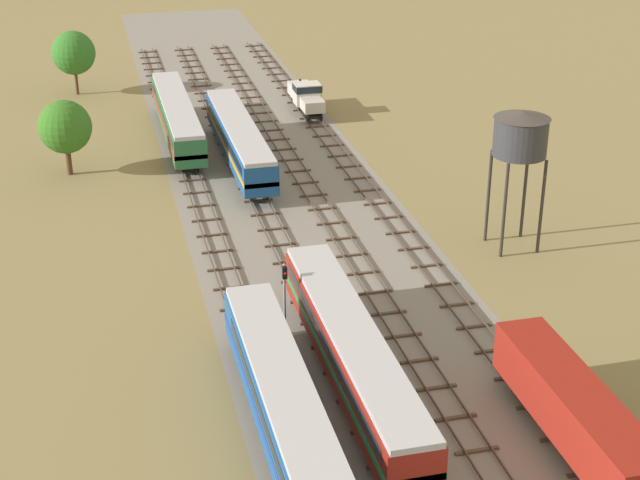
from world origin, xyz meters
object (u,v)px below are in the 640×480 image
object	(u,v)px
diesel_railcar_far_left_near	(283,398)
shunter_loco_centre_farther	(306,95)
freight_boxcar_centre_nearest	(575,410)
passenger_coach_left_midfar	(239,138)
water_tower	(521,135)
signal_post_nearest	(285,290)
passenger_coach_left_mid	(353,351)
passenger_coach_far_left_far	(177,116)

from	to	relation	value
diesel_railcar_far_left_near	shunter_loco_centre_farther	xyz separation A→B (m)	(14.23, 55.42, -0.59)
freight_boxcar_centre_nearest	passenger_coach_left_midfar	bearing A→B (deg)	101.65
freight_boxcar_centre_nearest	shunter_loco_centre_farther	bearing A→B (deg)	90.01
water_tower	shunter_loco_centre_farther	bearing A→B (deg)	101.49
shunter_loco_centre_farther	freight_boxcar_centre_nearest	bearing A→B (deg)	-89.99
diesel_railcar_far_left_near	signal_post_nearest	size ratio (longest dim) A/B	4.17
signal_post_nearest	water_tower	bearing A→B (deg)	24.49
diesel_railcar_far_left_near	passenger_coach_left_midfar	xyz separation A→B (m)	(4.74, 41.59, 0.02)
water_tower	signal_post_nearest	world-z (taller)	water_tower
passenger_coach_left_mid	passenger_coach_far_left_far	distance (m)	46.24
freight_boxcar_centre_nearest	passenger_coach_left_mid	bearing A→B (deg)	139.89
passenger_coach_left_mid	passenger_coach_left_midfar	world-z (taller)	same
passenger_coach_left_midfar	shunter_loco_centre_farther	bearing A→B (deg)	55.57
freight_boxcar_centre_nearest	passenger_coach_far_left_far	world-z (taller)	passenger_coach_far_left_far
diesel_railcar_far_left_near	shunter_loco_centre_farther	size ratio (longest dim) A/B	2.42
freight_boxcar_centre_nearest	passenger_coach_far_left_far	bearing A→B (deg)	104.77
freight_boxcar_centre_nearest	diesel_railcar_far_left_near	xyz separation A→B (m)	(-14.23, 4.44, 0.15)
shunter_loco_centre_farther	passenger_coach_left_mid	bearing A→B (deg)	-100.36
passenger_coach_far_left_far	signal_post_nearest	xyz separation A→B (m)	(2.37, -38.95, 0.53)
passenger_coach_far_left_far	shunter_loco_centre_farther	size ratio (longest dim) A/B	2.60
passenger_coach_left_mid	shunter_loco_centre_farther	size ratio (longest dim) A/B	2.60
passenger_coach_far_left_far	diesel_railcar_far_left_near	bearing A→B (deg)	-90.00
passenger_coach_left_mid	water_tower	world-z (taller)	water_tower
passenger_coach_left_midfar	diesel_railcar_far_left_near	bearing A→B (deg)	-96.51
passenger_coach_left_midfar	water_tower	distance (m)	28.55
signal_post_nearest	passenger_coach_left_mid	bearing A→B (deg)	-71.40
water_tower	signal_post_nearest	size ratio (longest dim) A/B	2.14
shunter_loco_centre_farther	signal_post_nearest	distance (m)	46.38
passenger_coach_far_left_far	freight_boxcar_centre_nearest	bearing A→B (deg)	-75.23
passenger_coach_left_mid	shunter_loco_centre_farther	distance (m)	52.73
passenger_coach_far_left_far	passenger_coach_left_midfar	bearing A→B (deg)	-59.23
freight_boxcar_centre_nearest	signal_post_nearest	distance (m)	19.17
freight_boxcar_centre_nearest	water_tower	bearing A→B (deg)	72.88
freight_boxcar_centre_nearest	passenger_coach_left_mid	world-z (taller)	passenger_coach_left_mid
diesel_railcar_far_left_near	water_tower	xyz separation A→B (m)	(21.56, 19.34, 6.14)
passenger_coach_left_midfar	signal_post_nearest	world-z (taller)	signal_post_nearest
diesel_railcar_far_left_near	passenger_coach_far_left_far	bearing A→B (deg)	90.00
passenger_coach_left_midfar	passenger_coach_far_left_far	bearing A→B (deg)	120.77
diesel_railcar_far_left_near	signal_post_nearest	bearing A→B (deg)	77.39
freight_boxcar_centre_nearest	shunter_loco_centre_farther	size ratio (longest dim) A/B	1.65
shunter_loco_centre_farther	signal_post_nearest	xyz separation A→B (m)	(-11.86, -44.82, 1.13)
passenger_coach_left_midfar	shunter_loco_centre_farther	size ratio (longest dim) A/B	2.60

